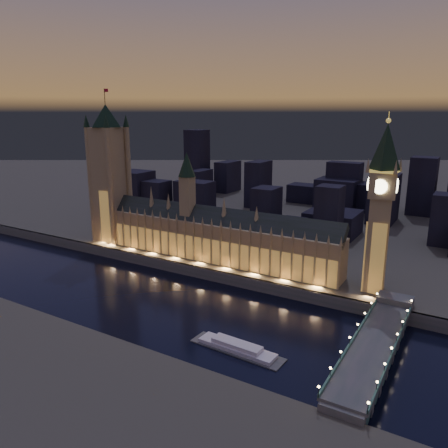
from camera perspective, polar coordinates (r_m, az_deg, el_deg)
The scene contains 9 objects.
ground_plane at distance 278.98m, azimuth -6.77°, elevation -9.89°, with size 2000.00×2000.00×0.00m, color black.
north_bank at distance 745.53m, azimuth 18.31°, elevation 5.16°, with size 2000.00×960.00×8.00m, color #4C493B.
embankment_wall at distance 308.30m, azimuth -2.14°, elevation -6.57°, with size 2000.00×2.50×8.00m, color #404E47.
palace_of_westminster at distance 324.00m, azimuth -1.98°, elevation -1.36°, with size 202.00×21.44×78.00m.
victoria_tower at distance 376.84m, azimuth -14.77°, elevation 7.16°, with size 31.68×31.68×124.57m.
elizabeth_tower at distance 270.96m, azimuth 19.91°, elevation 3.58°, with size 18.00×18.00×106.72m.
westminster_bridge at distance 227.25m, azimuth 19.16°, elevation -14.93°, with size 19.12×113.00×15.90m.
river_boat at distance 223.85m, azimuth 1.70°, elevation -15.84°, with size 49.94×13.98×4.50m.
city_backdrop at distance 472.33m, azimuth 14.89°, elevation 3.68°, with size 477.74×215.63×83.25m.
Camera 1 is at (156.82, -200.47, 114.22)m, focal length 35.00 mm.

